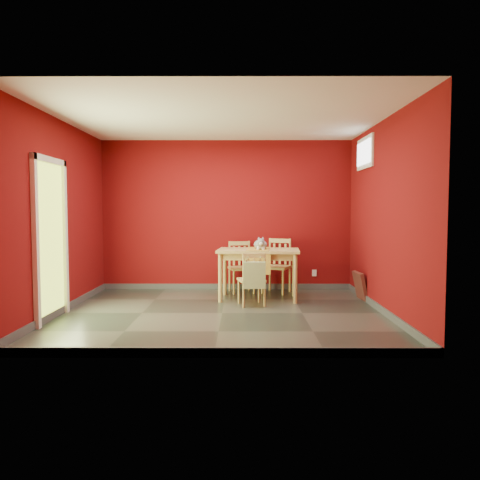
{
  "coord_description": "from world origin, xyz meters",
  "views": [
    {
      "loc": [
        0.28,
        -6.48,
        1.44
      ],
      "look_at": [
        0.25,
        0.45,
        1.0
      ],
      "focal_mm": 35.0,
      "sensor_mm": 36.0,
      "label": 1
    }
  ],
  "objects_px": {
    "chair_far_right": "(277,265)",
    "tote_bag": "(254,275)",
    "chair_far_left": "(241,266)",
    "picture_frame": "(360,286)",
    "chair_near": "(252,279)",
    "cat": "(260,243)",
    "dining_table": "(258,255)"
  },
  "relations": [
    {
      "from": "cat",
      "to": "picture_frame",
      "type": "distance_m",
      "value": 1.76
    },
    {
      "from": "dining_table",
      "to": "picture_frame",
      "type": "bearing_deg",
      "value": -1.09
    },
    {
      "from": "chair_far_right",
      "to": "chair_far_left",
      "type": "bearing_deg",
      "value": 175.93
    },
    {
      "from": "chair_near",
      "to": "cat",
      "type": "xyz_separation_m",
      "value": [
        0.14,
        0.49,
        0.51
      ]
    },
    {
      "from": "dining_table",
      "to": "chair_far_right",
      "type": "height_order",
      "value": "chair_far_right"
    },
    {
      "from": "cat",
      "to": "chair_far_left",
      "type": "bearing_deg",
      "value": 116.49
    },
    {
      "from": "chair_far_left",
      "to": "chair_far_right",
      "type": "distance_m",
      "value": 0.64
    },
    {
      "from": "dining_table",
      "to": "chair_far_left",
      "type": "xyz_separation_m",
      "value": [
        -0.28,
        0.67,
        -0.26
      ]
    },
    {
      "from": "chair_far_left",
      "to": "chair_far_right",
      "type": "xyz_separation_m",
      "value": [
        0.63,
        -0.04,
        0.03
      ]
    },
    {
      "from": "dining_table",
      "to": "tote_bag",
      "type": "xyz_separation_m",
      "value": [
        -0.09,
        -0.72,
        -0.22
      ]
    },
    {
      "from": "tote_bag",
      "to": "dining_table",
      "type": "bearing_deg",
      "value": 83.19
    },
    {
      "from": "chair_far_left",
      "to": "picture_frame",
      "type": "distance_m",
      "value": 2.06
    },
    {
      "from": "dining_table",
      "to": "cat",
      "type": "height_order",
      "value": "cat"
    },
    {
      "from": "dining_table",
      "to": "picture_frame",
      "type": "xyz_separation_m",
      "value": [
        1.64,
        -0.03,
        -0.49
      ]
    },
    {
      "from": "chair_far_left",
      "to": "tote_bag",
      "type": "height_order",
      "value": "chair_far_left"
    },
    {
      "from": "chair_far_right",
      "to": "tote_bag",
      "type": "distance_m",
      "value": 1.42
    },
    {
      "from": "chair_far_right",
      "to": "tote_bag",
      "type": "height_order",
      "value": "chair_far_right"
    },
    {
      "from": "chair_far_left",
      "to": "tote_bag",
      "type": "xyz_separation_m",
      "value": [
        0.2,
        -1.39,
        0.04
      ]
    },
    {
      "from": "picture_frame",
      "to": "chair_near",
      "type": "bearing_deg",
      "value": -164.38
    },
    {
      "from": "chair_far_left",
      "to": "picture_frame",
      "type": "height_order",
      "value": "chair_far_left"
    },
    {
      "from": "dining_table",
      "to": "picture_frame",
      "type": "height_order",
      "value": "dining_table"
    },
    {
      "from": "chair_near",
      "to": "picture_frame",
      "type": "distance_m",
      "value": 1.83
    },
    {
      "from": "dining_table",
      "to": "picture_frame",
      "type": "distance_m",
      "value": 1.71
    },
    {
      "from": "chair_near",
      "to": "tote_bag",
      "type": "height_order",
      "value": "chair_near"
    },
    {
      "from": "chair_near",
      "to": "cat",
      "type": "height_order",
      "value": "cat"
    },
    {
      "from": "chair_far_left",
      "to": "cat",
      "type": "height_order",
      "value": "cat"
    },
    {
      "from": "tote_bag",
      "to": "picture_frame",
      "type": "distance_m",
      "value": 1.88
    },
    {
      "from": "chair_far_left",
      "to": "chair_far_right",
      "type": "bearing_deg",
      "value": -4.07
    },
    {
      "from": "dining_table",
      "to": "chair_far_left",
      "type": "height_order",
      "value": "chair_far_left"
    },
    {
      "from": "chair_far_right",
      "to": "chair_near",
      "type": "xyz_separation_m",
      "value": [
        -0.46,
        -1.15,
        -0.07
      ]
    },
    {
      "from": "chair_near",
      "to": "dining_table",
      "type": "bearing_deg",
      "value": 77.69
    },
    {
      "from": "picture_frame",
      "to": "chair_far_left",
      "type": "bearing_deg",
      "value": 160.0
    }
  ]
}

